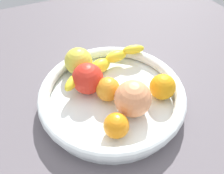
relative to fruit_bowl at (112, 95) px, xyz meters
The scene contains 9 objects.
kitchen_counter 3.85cm from the fruit_bowl, ahead, with size 120.00×120.00×3.00cm, color #625B61.
fruit_bowl is the anchor object (origin of this frame).
banana_draped_left 8.62cm from the fruit_bowl, 97.51° to the right, with size 23.97×9.86×4.92cm.
orange_front 10.13cm from the fruit_bowl, 69.86° to the left, with size 5.06×5.06×5.06cm, color orange.
orange_mid_left 2.55cm from the fruit_bowl, 25.70° to the right, with size 5.44×5.44×5.44cm, color orange.
orange_mid_right 11.48cm from the fruit_bowl, 155.80° to the left, with size 5.79×5.79×5.79cm, color orange.
tomato_red 6.69cm from the fruit_bowl, 45.67° to the right, with size 7.18×7.18×7.18cm, color red.
apple_yellow 12.13cm from the fruit_bowl, 70.35° to the right, with size 6.88×6.88×6.88cm, color yellow.
peach_blush 6.93cm from the fruit_bowl, 110.60° to the left, with size 7.77×7.77×7.77cm, color #F29864.
Camera 1 is at (14.38, 30.88, 42.89)cm, focal length 35.45 mm.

